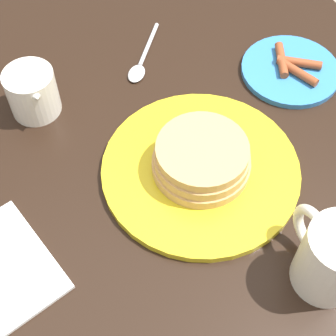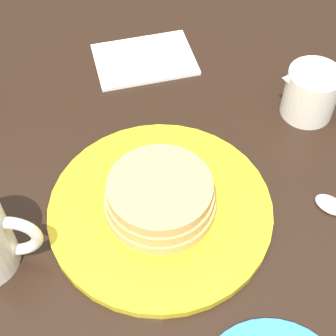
# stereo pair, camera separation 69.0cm
# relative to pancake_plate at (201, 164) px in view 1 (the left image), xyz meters

# --- Properties ---
(dining_table) EXTENTS (1.52, 0.93, 0.75)m
(dining_table) POSITION_rel_pancake_plate_xyz_m (-0.00, 0.06, -0.13)
(dining_table) COLOR black
(dining_table) RESTS_ON ground_plane
(pancake_plate) EXTENTS (0.28, 0.28, 0.06)m
(pancake_plate) POSITION_rel_pancake_plate_xyz_m (0.00, 0.00, 0.00)
(pancake_plate) COLOR gold
(pancake_plate) RESTS_ON dining_table
(side_plate_bacon) EXTENTS (0.16, 0.16, 0.02)m
(side_plate_bacon) POSITION_rel_pancake_plate_xyz_m (0.11, -0.23, -0.01)
(side_plate_bacon) COLOR #337AC6
(side_plate_bacon) RESTS_ON dining_table
(coffee_mug) EXTENTS (0.12, 0.08, 0.10)m
(coffee_mug) POSITION_rel_pancake_plate_xyz_m (-0.21, -0.06, 0.03)
(coffee_mug) COLOR silver
(coffee_mug) RESTS_ON dining_table
(creamer_pitcher) EXTENTS (0.11, 0.08, 0.08)m
(creamer_pitcher) POSITION_rel_pancake_plate_xyz_m (0.22, 0.17, 0.02)
(creamer_pitcher) COLOR silver
(creamer_pitcher) RESTS_ON dining_table
(napkin) EXTENTS (0.18, 0.14, 0.01)m
(napkin) POSITION_rel_pancake_plate_xyz_m (-0.02, 0.30, -0.02)
(napkin) COLOR white
(napkin) RESTS_ON dining_table
(spoon) EXTENTS (0.12, 0.11, 0.01)m
(spoon) POSITION_rel_pancake_plate_xyz_m (0.24, -0.01, -0.02)
(spoon) COLOR silver
(spoon) RESTS_ON dining_table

